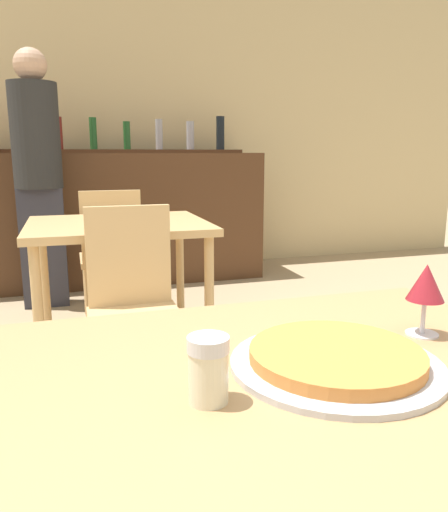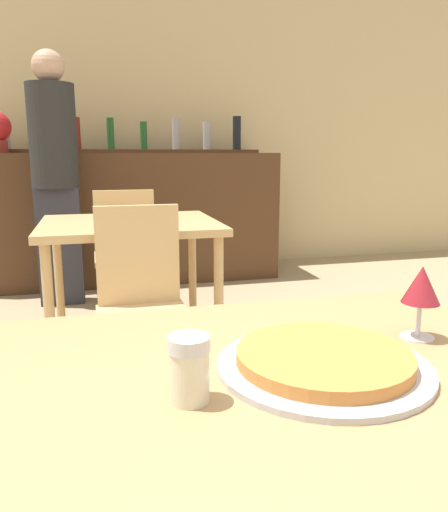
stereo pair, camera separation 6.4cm
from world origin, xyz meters
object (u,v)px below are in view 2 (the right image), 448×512
object	(u,v)px
chair_far_side_front	(141,295)
chair_far_side_back	(125,248)
pizza_tray	(324,361)
person_standing	(55,170)
cheese_shaker	(189,368)
wine_glass	(421,287)

from	to	relation	value
chair_far_side_front	chair_far_side_back	bearing A→B (deg)	90.00
pizza_tray	person_standing	xyz separation A→B (m)	(-0.66, 3.13, 0.25)
pizza_tray	cheese_shaker	world-z (taller)	cheese_shaker
chair_far_side_front	wine_glass	size ratio (longest dim) A/B	5.71
chair_far_side_front	person_standing	bearing A→B (deg)	104.50
pizza_tray	person_standing	world-z (taller)	person_standing
person_standing	chair_far_side_front	bearing A→B (deg)	-75.50
person_standing	cheese_shaker	bearing A→B (deg)	-82.83
person_standing	wine_glass	bearing A→B (deg)	-73.02
person_standing	wine_glass	distance (m)	3.18
chair_far_side_back	wine_glass	distance (m)	2.53
pizza_tray	wine_glass	size ratio (longest dim) A/B	2.47
pizza_tray	cheese_shaker	bearing A→B (deg)	-168.06
chair_far_side_front	cheese_shaker	size ratio (longest dim) A/B	8.30
chair_far_side_back	pizza_tray	xyz separation A→B (m)	(0.21, -2.56, 0.25)
wine_glass	chair_far_side_back	bearing A→B (deg)	100.99
person_standing	pizza_tray	bearing A→B (deg)	-78.08
wine_glass	person_standing	bearing A→B (deg)	106.98
chair_far_side_back	cheese_shaker	size ratio (longest dim) A/B	8.30
wine_glass	chair_far_side_front	bearing A→B (deg)	110.21
cheese_shaker	person_standing	bearing A→B (deg)	97.17
person_standing	chair_far_side_back	bearing A→B (deg)	-52.04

